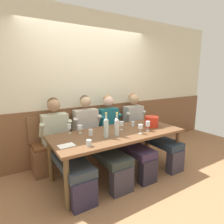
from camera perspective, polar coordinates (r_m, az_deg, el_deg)
ground_plane at (r=3.25m, az=2.68°, el=-19.11°), size 6.80×6.80×0.02m
room_wall_back at (r=3.75m, az=-6.69°, el=7.70°), size 6.80×0.08×2.80m
wood_wainscot_panel at (r=3.86m, az=-6.03°, el=-5.63°), size 6.80×0.03×1.02m
wall_bench at (r=3.76m, az=-4.54°, el=-9.78°), size 2.40×0.42×0.94m
dining_table at (r=3.04m, az=1.77°, el=-7.49°), size 2.10×0.90×0.73m
person_left_seat at (r=3.02m, az=-14.76°, el=-8.88°), size 0.53×1.35×1.26m
person_right_seat at (r=3.20m, az=-4.81°, el=-7.69°), size 0.54×1.34×1.27m
person_center_left_seat at (r=3.44m, az=2.35°, el=-6.23°), size 0.48×1.34×1.24m
person_center_right_seat at (r=3.82m, az=9.87°, el=-4.29°), size 0.50×1.35×1.25m
ice_bucket at (r=3.39m, az=11.84°, el=-2.81°), size 0.24×0.24×0.18m
wine_bottle_amber_mid at (r=2.74m, az=-1.78°, el=-4.54°), size 0.07×0.07×0.37m
wine_bottle_clear_water at (r=2.80m, az=1.48°, el=-4.35°), size 0.07×0.07×0.36m
wine_glass_center_rear at (r=2.96m, az=8.61°, el=-4.51°), size 0.07×0.07×0.14m
wine_glass_by_bottle at (r=3.11m, az=10.78°, el=-3.68°), size 0.07×0.07×0.16m
wine_glass_left_end at (r=2.99m, az=-9.67°, el=-4.68°), size 0.08×0.08×0.13m
wine_glass_center_front at (r=3.01m, az=-12.85°, el=-4.43°), size 0.06×0.06×0.15m
wine_glass_near_bucket at (r=3.13m, az=2.87°, el=-3.61°), size 0.07×0.07×0.14m
water_tumbler_right at (r=2.47m, az=-6.99°, el=-9.29°), size 0.07×0.07×0.08m
water_tumbler_left at (r=3.37m, az=6.32°, el=-3.57°), size 0.06×0.06×0.09m
water_tumbler_center at (r=2.85m, az=-6.47°, el=-6.22°), size 0.06×0.06×0.10m
tasting_sheet_left_guest at (r=2.55m, az=-13.61°, el=-9.82°), size 0.22×0.16×0.00m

